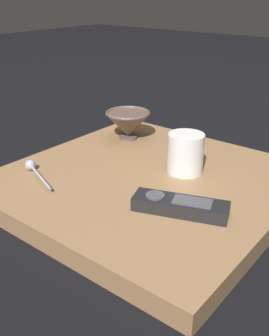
{
  "coord_description": "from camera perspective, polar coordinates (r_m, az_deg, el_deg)",
  "views": [
    {
      "loc": [
        0.48,
        -0.65,
        0.43
      ],
      "look_at": [
        -0.02,
        -0.02,
        0.06
      ],
      "focal_mm": 42.85,
      "sensor_mm": 36.0,
      "label": 1
    }
  ],
  "objects": [
    {
      "name": "ground_plane",
      "position": [
        0.91,
        1.84,
        -3.41
      ],
      "size": [
        6.0,
        6.0,
        0.0
      ],
      "primitive_type": "plane",
      "color": "black"
    },
    {
      "name": "cereal_bowl",
      "position": [
        1.09,
        -0.94,
        6.33
      ],
      "size": [
        0.12,
        0.12,
        0.08
      ],
      "color": "brown",
      "rests_on": "table"
    },
    {
      "name": "teaspoon",
      "position": [
        0.93,
        -14.31,
        0.08
      ],
      "size": [
        0.14,
        0.06,
        0.03
      ],
      "color": "#A3A5B2",
      "rests_on": "table"
    },
    {
      "name": "coffee_mug",
      "position": [
        0.9,
        7.27,
        2.1
      ],
      "size": [
        0.08,
        0.08,
        0.09
      ],
      "color": "white",
      "rests_on": "table"
    },
    {
      "name": "table",
      "position": [
        0.9,
        1.86,
        -2.25
      ],
      "size": [
        0.59,
        0.59,
        0.04
      ],
      "color": "#936D47",
      "rests_on": "ground"
    },
    {
      "name": "tv_remote_near",
      "position": [
        0.75,
        6.51,
        -5.36
      ],
      "size": [
        0.18,
        0.11,
        0.03
      ],
      "color": "black",
      "rests_on": "table"
    }
  ]
}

